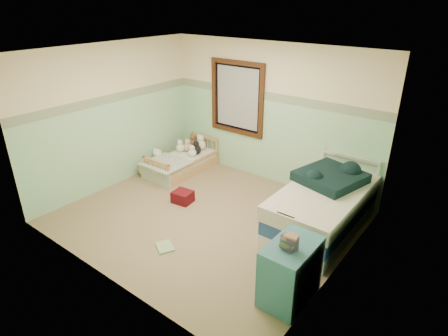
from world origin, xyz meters
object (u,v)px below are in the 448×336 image
Objects in this scene: toddler_bed_frame at (183,167)px; floor_book at (165,247)px; twin_bed_frame at (320,222)px; red_pillow at (183,197)px; plush_floor_tan at (145,170)px; dresser at (290,272)px; plush_floor_cream at (158,162)px.

toddler_bed_frame is 2.52m from floor_book.
twin_bed_frame reaches higher than red_pillow.
plush_floor_tan is at bearing -174.22° from twin_bed_frame.
toddler_bed_frame is at bearing 152.08° from dresser.
dresser is 2.64× the size of floor_book.
plush_floor_cream reaches higher than twin_bed_frame.
plush_floor_cream reaches higher than red_pillow.
dresser is (3.81, -1.55, 0.22)m from plush_floor_cream.
toddler_bed_frame is at bearing 175.40° from twin_bed_frame.
plush_floor_cream is 0.91× the size of red_pillow.
dresser reaches higher than toddler_bed_frame.
floor_book is at bearing -57.91° from red_pillow.
plush_floor_tan is 1.34m from red_pillow.
floor_book is (-1.49, -1.75, -0.10)m from twin_bed_frame.
toddler_bed_frame is 3.05m from twin_bed_frame.
dresser is (0.31, -1.53, 0.25)m from twin_bed_frame.
floor_book is at bearing -52.20° from toddler_bed_frame.
red_pillow reaches higher than floor_book.
plush_floor_tan is 0.32× the size of dresser.
red_pillow reaches higher than toddler_bed_frame.
twin_bed_frame is (3.04, -0.24, 0.02)m from toddler_bed_frame.
plush_floor_cream is 2.68m from floor_book.
red_pillow is 1.14× the size of floor_book.
red_pillow is (-2.49, 0.87, -0.27)m from dresser.
plush_floor_cream is at bearing 179.68° from twin_bed_frame.
red_pillow is at bearing 160.75° from dresser.
red_pillow is at bearing -13.51° from plush_floor_tan.
plush_floor_tan is at bearing 162.69° from dresser.
dresser is at bearing -27.92° from toddler_bed_frame.
plush_floor_cream is 3.50m from twin_bed_frame.
red_pillow is (-2.17, -0.66, -0.01)m from twin_bed_frame.
plush_floor_cream is 1.04× the size of floor_book.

